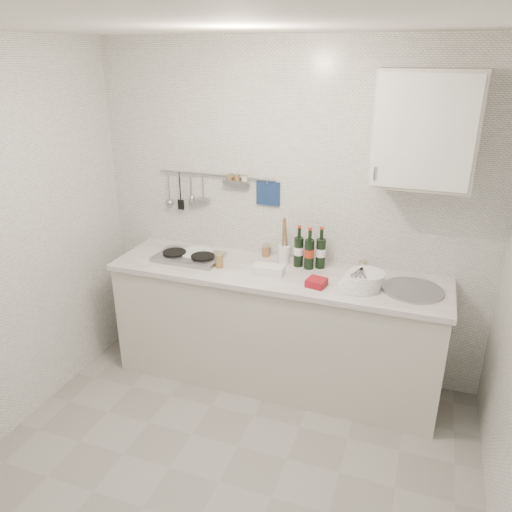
# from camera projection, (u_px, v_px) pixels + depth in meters

# --- Properties ---
(floor) EXTENTS (3.00, 3.00, 0.00)m
(floor) POSITION_uv_depth(u_px,v_px,m) (219.00, 482.00, 2.99)
(floor) COLOR gray
(floor) RESTS_ON ground
(ceiling) EXTENTS (3.00, 3.00, 0.00)m
(ceiling) POSITION_uv_depth(u_px,v_px,m) (201.00, 22.00, 2.04)
(ceiling) COLOR silver
(ceiling) RESTS_ON back_wall
(back_wall) EXTENTS (3.00, 0.02, 2.50)m
(back_wall) POSITION_uv_depth(u_px,v_px,m) (289.00, 216.00, 3.73)
(back_wall) COLOR silver
(back_wall) RESTS_ON floor
(counter) EXTENTS (2.44, 0.64, 0.96)m
(counter) POSITION_uv_depth(u_px,v_px,m) (276.00, 330.00, 3.78)
(counter) COLOR beige
(counter) RESTS_ON floor
(wall_rail) EXTENTS (0.98, 0.09, 0.34)m
(wall_rail) POSITION_uv_depth(u_px,v_px,m) (213.00, 187.00, 3.82)
(wall_rail) COLOR #93969B
(wall_rail) RESTS_ON back_wall
(wall_cabinet) EXTENTS (0.60, 0.38, 0.70)m
(wall_cabinet) POSITION_uv_depth(u_px,v_px,m) (426.00, 129.00, 3.03)
(wall_cabinet) COLOR beige
(wall_cabinet) RESTS_ON back_wall
(plate_stack_hob) EXTENTS (0.28, 0.27, 0.03)m
(plate_stack_hob) POSITION_uv_depth(u_px,v_px,m) (196.00, 254.00, 3.86)
(plate_stack_hob) COLOR #4E5CB2
(plate_stack_hob) RESTS_ON counter
(plate_stack_sink) EXTENTS (0.31, 0.29, 0.11)m
(plate_stack_sink) POSITION_uv_depth(u_px,v_px,m) (362.00, 280.00, 3.33)
(plate_stack_sink) COLOR white
(plate_stack_sink) RESTS_ON counter
(wine_bottles) EXTENTS (0.23, 0.11, 0.31)m
(wine_bottles) POSITION_uv_depth(u_px,v_px,m) (310.00, 247.00, 3.61)
(wine_bottles) COLOR black
(wine_bottles) RESTS_ON counter
(butter_dish) EXTENTS (0.22, 0.11, 0.07)m
(butter_dish) POSITION_uv_depth(u_px,v_px,m) (269.00, 270.00, 3.54)
(butter_dish) COLOR white
(butter_dish) RESTS_ON counter
(strawberry_punnet) EXTENTS (0.14, 0.14, 0.05)m
(strawberry_punnet) POSITION_uv_depth(u_px,v_px,m) (316.00, 282.00, 3.36)
(strawberry_punnet) COLOR #B3132C
(strawberry_punnet) RESTS_ON counter
(utensil_crock) EXTENTS (0.09, 0.09, 0.36)m
(utensil_crock) POSITION_uv_depth(u_px,v_px,m) (284.00, 252.00, 3.71)
(utensil_crock) COLOR white
(utensil_crock) RESTS_ON counter
(jar_a) EXTENTS (0.07, 0.07, 0.09)m
(jar_a) POSITION_uv_depth(u_px,v_px,m) (266.00, 251.00, 3.85)
(jar_a) COLOR olive
(jar_a) RESTS_ON counter
(jar_b) EXTENTS (0.07, 0.07, 0.09)m
(jar_b) POSITION_uv_depth(u_px,v_px,m) (363.00, 267.00, 3.57)
(jar_b) COLOR olive
(jar_b) RESTS_ON counter
(jar_c) EXTENTS (0.07, 0.07, 0.09)m
(jar_c) POSITION_uv_depth(u_px,v_px,m) (362.00, 271.00, 3.50)
(jar_c) COLOR olive
(jar_c) RESTS_ON counter
(jar_d) EXTENTS (0.06, 0.06, 0.11)m
(jar_d) POSITION_uv_depth(u_px,v_px,m) (219.00, 260.00, 3.65)
(jar_d) COLOR olive
(jar_d) RESTS_ON counter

